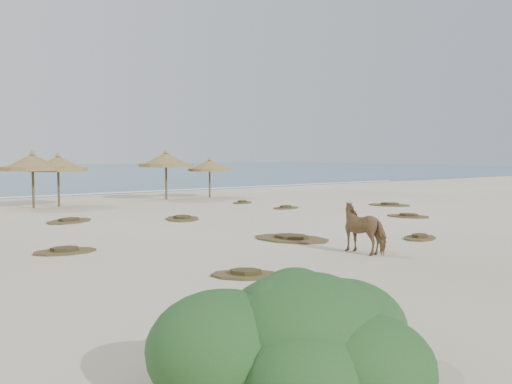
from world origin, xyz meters
The scene contains 18 objects.
ground centered at (0.00, 0.00, 0.00)m, with size 160.00×160.00×0.00m, color beige.
foam_line centered at (0.00, 26.00, 0.00)m, with size 70.00×0.60×0.01m, color white.
palapa_2 centered at (-2.91, 17.70, 2.40)m, with size 4.38×4.38×3.09m.
palapa_3 centered at (-1.51, 17.92, 2.31)m, with size 3.56×3.56×2.97m.
palapa_4 centered at (5.35, 18.49, 2.46)m, with size 3.92×3.92×3.18m.
palapa_5 centered at (8.39, 18.22, 2.08)m, with size 3.00×3.00×2.68m.
horse centered at (1.22, -2.00, 0.73)m, with size 0.79×1.74×1.47m, color olive.
bush centered at (-6.67, -8.19, 0.56)m, with size 3.79×3.34×1.70m.
scrub_2 centered at (-5.94, 3.32, 0.05)m, with size 1.98×1.41×0.16m.
scrub_3 centered at (0.99, 8.63, 0.05)m, with size 2.36×2.71×0.16m.
scrub_4 centered at (9.80, 3.24, 0.05)m, with size 1.90×2.30×0.16m.
scrub_5 centered at (13.50, 7.49, 0.05)m, with size 2.42×2.76×0.16m.
scrub_7 centered at (7.81, 9.66, 0.05)m, with size 1.85×1.39×0.16m.
scrub_9 centered at (1.07, 1.22, 0.05)m, with size 2.65×3.21×0.16m.
scrub_10 centered at (7.77, 13.62, 0.05)m, with size 1.82×1.60×0.16m.
scrub_11 centered at (-3.50, -2.51, 0.05)m, with size 2.01×1.92×0.16m.
scrub_12 centered at (4.75, -1.25, 0.05)m, with size 1.87×1.56×0.16m.
scrub_13 centered at (-3.36, 10.68, 0.05)m, with size 2.77×2.56×0.16m.
Camera 1 is at (-11.34, -13.52, 2.97)m, focal length 40.00 mm.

